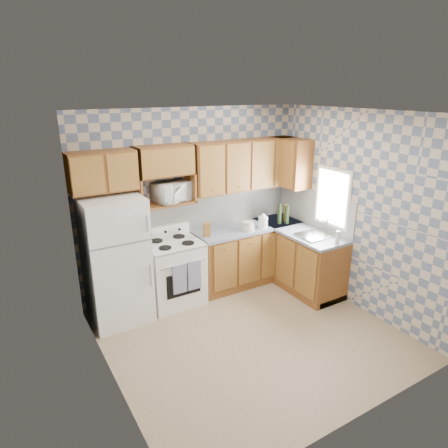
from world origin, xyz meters
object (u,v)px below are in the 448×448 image
Objects in this scene: refrigerator at (116,260)px; microwave at (172,192)px; electric_kettle at (263,222)px; stove_body at (174,273)px.

refrigerator is 1.19m from microwave.
refrigerator is 9.30× the size of electric_kettle.
refrigerator is 1.87× the size of stove_body.
electric_kettle is at bearing -30.90° from microwave.
electric_kettle is at bearing -6.67° from stove_body.
stove_body is (0.80, 0.03, -0.39)m from refrigerator.
refrigerator is at bearing 176.37° from electric_kettle.
microwave is at bearing 165.37° from electric_kettle.
stove_body is 1.54m from electric_kettle.
microwave is at bearing 60.60° from stove_body.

